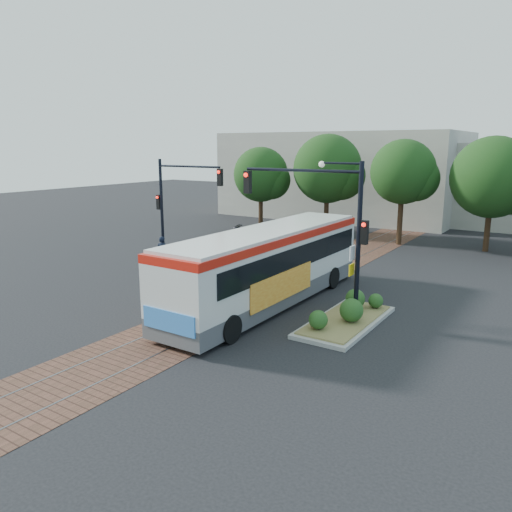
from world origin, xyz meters
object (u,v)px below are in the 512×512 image
object	(u,v)px
signal_pole_main	(329,215)
signal_pole_left	(175,196)
officer	(163,252)
city_bus	(269,263)
traffic_island	(347,315)
parked_car	(262,234)

from	to	relation	value
signal_pole_main	signal_pole_left	size ratio (longest dim) A/B	1.00
signal_pole_main	officer	bearing A→B (deg)	167.27
city_bus	signal_pole_main	xyz separation A→B (m)	(2.86, -0.29, 2.31)
city_bus	traffic_island	bearing A→B (deg)	-5.31
signal_pole_left	signal_pole_main	bearing A→B (deg)	-21.45
city_bus	officer	distance (m)	8.74
city_bus	parked_car	world-z (taller)	city_bus
traffic_island	officer	distance (m)	12.51
traffic_island	officer	world-z (taller)	officer
city_bus	signal_pole_left	xyz separation A→B (m)	(-9.37, 4.52, 2.02)
officer	parked_car	bearing A→B (deg)	-104.08
officer	parked_car	size ratio (longest dim) A/B	0.48
traffic_island	signal_pole_left	size ratio (longest dim) A/B	0.87
signal_pole_left	officer	xyz separation A→B (m)	(0.98, -2.26, -2.94)
signal_pole_left	parked_car	distance (m)	8.51
city_bus	officer	bearing A→B (deg)	165.29
traffic_island	officer	size ratio (longest dim) A/B	2.81
city_bus	signal_pole_main	size ratio (longest dim) A/B	2.07
traffic_island	parked_car	xyz separation A→B (m)	(-12.00, 12.65, 0.23)
parked_car	traffic_island	bearing A→B (deg)	-155.86
city_bus	traffic_island	world-z (taller)	city_bus
traffic_island	signal_pole_left	xyz separation A→B (m)	(-13.19, 4.89, 3.54)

